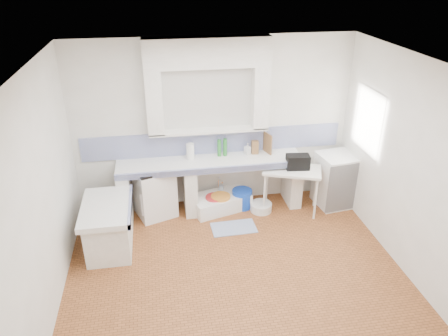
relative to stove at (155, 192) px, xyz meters
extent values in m
plane|color=brown|center=(1.03, -1.69, -0.41)|extent=(4.50, 4.50, 0.00)
plane|color=white|center=(1.03, -1.69, 2.39)|extent=(4.50, 4.50, 0.00)
plane|color=white|center=(1.03, 0.31, 0.99)|extent=(4.50, 0.00, 4.50)
plane|color=white|center=(1.03, -3.69, 0.99)|extent=(4.50, 0.00, 4.50)
plane|color=white|center=(-1.22, -1.69, 0.99)|extent=(0.00, 4.50, 4.50)
plane|color=white|center=(3.28, -1.69, 0.99)|extent=(0.00, 4.50, 4.50)
cube|color=white|center=(0.93, 0.19, 2.17)|extent=(1.90, 0.25, 0.45)
cube|color=#331B10|center=(3.45, -0.49, 1.19)|extent=(0.35, 0.86, 1.06)
cube|color=white|center=(3.31, -0.49, 1.57)|extent=(0.01, 0.84, 0.24)
cube|color=white|center=(0.93, 0.01, 0.45)|extent=(3.00, 0.60, 0.08)
cube|color=navy|center=(0.93, -0.27, 0.45)|extent=(3.00, 0.04, 0.10)
cube|color=white|center=(-0.47, 0.01, 0.00)|extent=(0.20, 0.55, 0.82)
cube|color=white|center=(0.58, 0.01, 0.00)|extent=(0.20, 0.55, 0.82)
cube|color=white|center=(2.33, 0.01, 0.00)|extent=(0.20, 0.55, 0.82)
cube|color=white|center=(-0.67, -0.79, 0.25)|extent=(0.70, 1.10, 0.08)
cube|color=white|center=(-0.67, -0.79, -0.10)|extent=(0.60, 1.00, 0.62)
cube|color=navy|center=(-0.34, -0.79, 0.25)|extent=(0.04, 1.10, 0.10)
cube|color=navy|center=(1.03, 0.30, 0.69)|extent=(4.27, 0.03, 0.40)
cube|color=white|center=(0.00, 0.00, 0.00)|extent=(0.73, 0.72, 0.82)
cube|color=white|center=(1.08, -0.02, -0.29)|extent=(1.07, 0.77, 0.23)
cube|color=white|center=(2.22, -0.25, -0.03)|extent=(1.04, 0.80, 0.04)
cube|color=white|center=(3.03, -0.16, 0.04)|extent=(0.66, 0.66, 0.91)
cylinder|color=red|center=(0.97, -0.10, -0.27)|extent=(0.38, 0.38, 0.29)
cylinder|color=orange|center=(1.07, -0.10, -0.26)|extent=(0.38, 0.38, 0.30)
cylinder|color=blue|center=(1.45, -0.02, -0.25)|extent=(0.41, 0.41, 0.32)
cylinder|color=white|center=(1.74, -0.20, -0.34)|extent=(0.38, 0.38, 0.14)
cylinder|color=silver|center=(1.11, 0.16, -0.27)|extent=(0.09, 0.09, 0.27)
cylinder|color=silver|center=(1.12, 0.16, -0.24)|extent=(0.12, 0.12, 0.33)
cube|color=black|center=(2.31, -0.24, 0.47)|extent=(0.39, 0.25, 0.23)
cylinder|color=#26792B|center=(1.09, 0.16, 0.63)|extent=(0.08, 0.08, 0.28)
cylinder|color=#26792B|center=(1.19, 0.16, 0.64)|extent=(0.08, 0.08, 0.29)
cube|color=brown|center=(1.69, 0.16, 0.60)|extent=(0.12, 0.10, 0.22)
cube|color=brown|center=(1.90, 0.16, 0.66)|extent=(0.09, 0.24, 0.34)
cylinder|color=white|center=(0.62, 0.14, 0.62)|extent=(0.16, 0.16, 0.26)
imported|color=white|center=(1.57, 0.16, 0.59)|extent=(0.12, 0.12, 0.19)
cube|color=#3A518A|center=(1.19, -0.63, -0.40)|extent=(0.71, 0.42, 0.01)
camera|label=1|loc=(0.13, -6.08, 3.42)|focal=33.97mm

